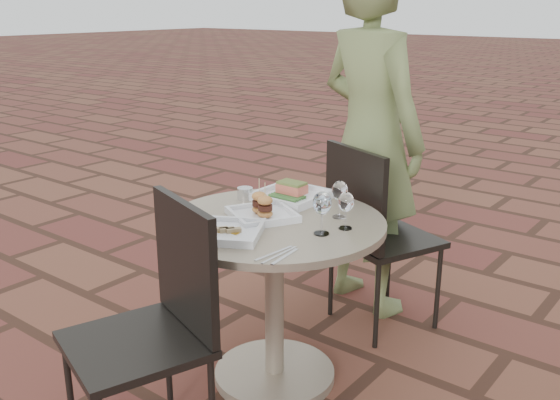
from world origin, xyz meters
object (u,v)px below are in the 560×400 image
Objects in this scene: plate_salmon at (292,194)px; plate_tuna at (226,231)px; diner at (370,139)px; chair_far at (371,223)px; chair_near at (159,311)px; cafe_table at (274,276)px; plate_sliders at (262,211)px.

plate_tuna is (0.08, -0.52, -0.01)m from plate_salmon.
diner reaches higher than plate_tuna.
plate_salmon is at bearing 85.13° from chair_far.
plate_salmon is (-0.08, 0.86, 0.20)m from chair_near.
plate_tuna is (-0.03, -0.25, 0.26)m from cafe_table.
cafe_table is at bearing -66.76° from plate_salmon.
chair_near is at bearing -88.58° from plate_sliders.
plate_salmon is 0.87× the size of plate_sliders.
plate_tuna is at bearing -80.87° from plate_salmon.
diner is at bearing 86.62° from plate_salmon.
diner is at bearing -33.60° from chair_far.
chair_far reaches higher than cafe_table.
diner reaches higher than plate_sliders.
chair_far is at bearing 78.48° from plate_sliders.
plate_sliders is (-0.05, -0.01, 0.28)m from cafe_table.
cafe_table is 0.50× the size of diner.
plate_sliders is at bearing 110.37° from chair_near.
chair_near is 3.25× the size of plate_salmon.
chair_near reaches higher than cafe_table.
plate_salmon is at bearing 99.13° from plate_tuna.
cafe_table is 0.28m from plate_sliders.
cafe_table is at bearing 110.02° from diner.
diner reaches higher than chair_near.
plate_sliders is (-0.13, -0.66, 0.21)m from chair_far.
plate_sliders is at bearing 95.17° from plate_tuna.
chair_far reaches higher than plate_tuna.
cafe_table is 2.73× the size of plate_sliders.
diner is at bearing 110.48° from chair_near.
plate_sliders reaches higher than plate_tuna.
cafe_table is 0.66m from chair_far.
chair_near is at bearing -91.21° from plate_tuna.
cafe_table is 0.59m from chair_near.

